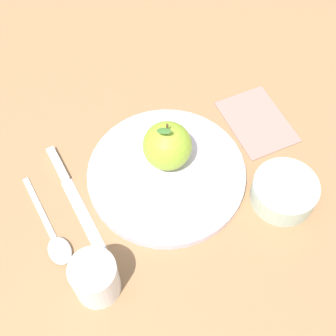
% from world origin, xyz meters
% --- Properties ---
extents(ground_plane, '(2.40, 2.40, 0.00)m').
position_xyz_m(ground_plane, '(0.00, 0.00, 0.00)').
color(ground_plane, olive).
extents(dinner_plate, '(0.26, 0.26, 0.02)m').
position_xyz_m(dinner_plate, '(-0.00, 0.02, 0.01)').
color(dinner_plate, silver).
rests_on(dinner_plate, ground_plane).
extents(apple, '(0.08, 0.08, 0.10)m').
position_xyz_m(apple, '(-0.02, 0.01, 0.06)').
color(apple, '#8CB22D').
rests_on(apple, dinner_plate).
extents(side_bowl, '(0.10, 0.10, 0.04)m').
position_xyz_m(side_bowl, '(-0.06, 0.21, 0.03)').
color(side_bowl, '#B2C6B2').
rests_on(side_bowl, ground_plane).
extents(cup, '(0.07, 0.07, 0.08)m').
position_xyz_m(cup, '(0.21, 0.03, 0.04)').
color(cup, white).
rests_on(cup, ground_plane).
extents(knife, '(0.12, 0.19, 0.01)m').
position_xyz_m(knife, '(0.10, -0.10, 0.00)').
color(knife, silver).
rests_on(knife, ground_plane).
extents(spoon, '(0.10, 0.16, 0.01)m').
position_xyz_m(spoon, '(0.19, -0.06, 0.01)').
color(spoon, silver).
rests_on(spoon, ground_plane).
extents(linen_napkin, '(0.16, 0.17, 0.00)m').
position_xyz_m(linen_napkin, '(-0.18, 0.11, 0.00)').
color(linen_napkin, gray).
rests_on(linen_napkin, ground_plane).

